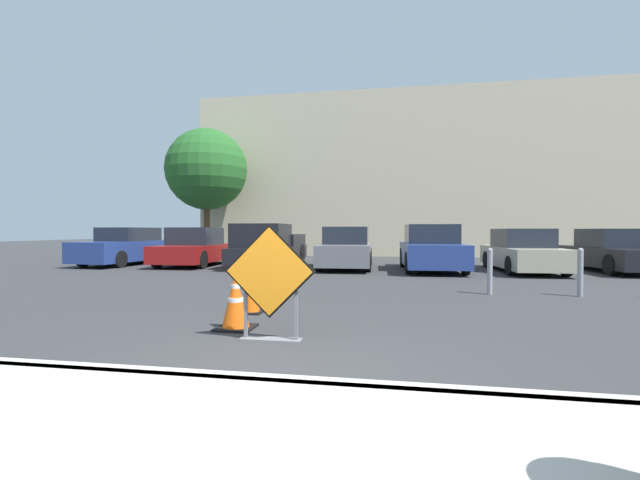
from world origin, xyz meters
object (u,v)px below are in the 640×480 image
object	(u,v)px
parked_car_fifth	(522,252)
bollard_nearest	(490,270)
traffic_cone_third	(258,281)
bollard_second	(580,271)
parked_car_third	(346,249)
road_closed_sign	(270,280)
parked_car_fourth	(431,249)
traffic_cone_nearest	(236,301)
traffic_cone_fourth	(262,281)
parked_car_sixth	(614,252)
parked_car_second	(195,248)
pickup_truck	(268,248)
traffic_cone_second	(251,291)
parked_car_nearest	(128,247)

from	to	relation	value
parked_car_fifth	bollard_nearest	size ratio (longest dim) A/B	4.61
traffic_cone_third	bollard_second	world-z (taller)	bollard_second
parked_car_third	bollard_second	bearing A→B (deg)	130.55
road_closed_sign	parked_car_fourth	world-z (taller)	parked_car_fourth
parked_car_fourth	bollard_nearest	bearing A→B (deg)	95.53
traffic_cone_nearest	traffic_cone_fourth	xyz separation A→B (m)	(-0.65, 3.21, -0.11)
road_closed_sign	traffic_cone_third	size ratio (longest dim) A/B	1.76
parked_car_fifth	bollard_second	world-z (taller)	parked_car_fifth
traffic_cone_third	bollard_second	xyz separation A→B (m)	(6.40, 1.80, 0.13)
traffic_cone_third	parked_car_fifth	size ratio (longest dim) A/B	0.18
parked_car_fourth	parked_car_fifth	xyz separation A→B (m)	(3.00, 0.10, -0.07)
traffic_cone_fourth	parked_car_sixth	distance (m)	12.21
parked_car_second	parked_car_third	distance (m)	5.99
road_closed_sign	pickup_truck	world-z (taller)	pickup_truck
bollard_second	bollard_nearest	bearing A→B (deg)	180.00
traffic_cone_second	parked_car_fourth	xyz separation A→B (m)	(3.60, 8.41, 0.37)
parked_car_fourth	road_closed_sign	bearing A→B (deg)	72.20
parked_car_third	parked_car_second	bearing A→B (deg)	-2.65
bollard_nearest	traffic_cone_second	bearing A→B (deg)	-146.90
bollard_nearest	traffic_cone_fourth	bearing A→B (deg)	-170.63
parked_car_third	traffic_cone_second	bearing A→B (deg)	83.57
traffic_cone_third	parked_car_third	distance (m)	7.82
parked_car_fourth	traffic_cone_nearest	bearing A→B (deg)	67.76
traffic_cone_fourth	bollard_nearest	distance (m)	4.93
traffic_cone_fourth	parked_car_fourth	distance (m)	7.56
traffic_cone_second	bollard_nearest	world-z (taller)	bollard_nearest
traffic_cone_second	traffic_cone_fourth	distance (m)	2.11
pickup_truck	parked_car_second	bearing A→B (deg)	-2.39
road_closed_sign	bollard_nearest	bearing A→B (deg)	52.18
traffic_cone_second	parked_car_sixth	bearing A→B (deg)	43.05
parked_car_third	parked_car_fourth	size ratio (longest dim) A/B	1.01
parked_car_fourth	parked_car_second	bearing A→B (deg)	-5.28
road_closed_sign	parked_car_second	size ratio (longest dim) A/B	0.35
parked_car_sixth	bollard_second	size ratio (longest dim) A/B	4.49
road_closed_sign	traffic_cone_third	bearing A→B (deg)	111.10
parked_car_fourth	bollard_nearest	world-z (taller)	parked_car_fourth
traffic_cone_second	parked_car_second	size ratio (longest dim) A/B	0.18
bollard_nearest	bollard_second	bearing A→B (deg)	0.00
bollard_nearest	bollard_second	size ratio (longest dim) A/B	0.99
traffic_cone_nearest	parked_car_fourth	bearing A→B (deg)	70.29
traffic_cone_third	bollard_nearest	distance (m)	4.95
traffic_cone_third	bollard_nearest	bearing A→B (deg)	21.36
parked_car_nearest	parked_car_fifth	bearing A→B (deg)	-178.04
parked_car_second	parked_car_fifth	world-z (taller)	parked_car_second
traffic_cone_second	parked_car_nearest	size ratio (longest dim) A/B	0.16
traffic_cone_fourth	bollard_second	xyz separation A→B (m)	(6.65, 0.80, 0.25)
traffic_cone_nearest	pickup_truck	size ratio (longest dim) A/B	0.16
pickup_truck	parked_car_third	size ratio (longest dim) A/B	1.12
pickup_truck	parked_car_sixth	bearing A→B (deg)	179.45
traffic_cone_second	parked_car_fifth	distance (m)	10.77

